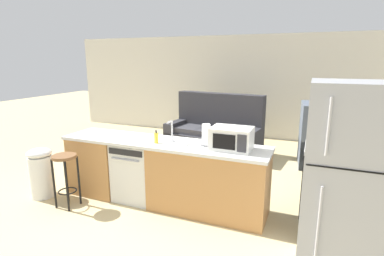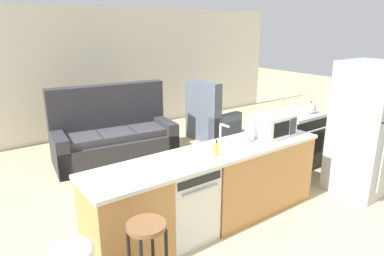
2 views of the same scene
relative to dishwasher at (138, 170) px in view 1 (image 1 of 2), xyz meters
name	(u,v)px [view 1 (image 1 of 2)]	position (x,y,z in m)	size (l,w,h in m)	color
ground_plane	(154,200)	(0.25, 0.00, -0.42)	(24.00, 24.00, 0.00)	tan
wall_back	(243,87)	(0.55, 4.20, 0.88)	(10.00, 0.06, 2.60)	silver
kitchen_counter	(168,175)	(0.49, 0.00, 0.00)	(2.94, 0.66, 0.90)	#B77F47
dishwasher	(138,170)	(0.00, 0.00, 0.00)	(0.58, 0.61, 0.84)	silver
stove_range	(333,181)	(2.60, 0.55, 0.03)	(0.76, 0.68, 0.90)	black
refrigerator	(344,179)	(2.60, -0.55, 0.48)	(0.72, 0.73, 1.81)	#A8AAB2
microwave	(232,138)	(1.37, 0.00, 0.62)	(0.50, 0.37, 0.28)	white
sink_faucet	(172,133)	(0.54, 0.02, 0.61)	(0.07, 0.18, 0.30)	silver
paper_towel_roll	(206,135)	(1.02, 0.05, 0.62)	(0.14, 0.14, 0.28)	#4C4C51
soap_bottle	(156,138)	(0.37, -0.10, 0.55)	(0.06, 0.06, 0.18)	yellow
kettle	(354,146)	(2.77, 0.42, 0.56)	(0.21, 0.17, 0.19)	#B2B2B7
bar_stool	(65,170)	(-0.77, -0.60, 0.11)	(0.32, 0.32, 0.74)	brown
trash_bin	(41,172)	(-1.35, -0.50, -0.04)	(0.35, 0.35, 0.74)	white
couch	(215,134)	(0.34, 2.61, -0.03)	(2.10, 1.15, 1.27)	#2D2D33
armchair	(316,148)	(2.39, 2.48, -0.07)	(0.87, 0.92, 1.20)	#515B6B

